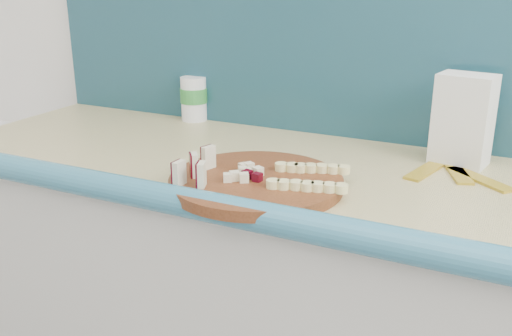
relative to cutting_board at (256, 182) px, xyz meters
name	(u,v)px	position (x,y,z in m)	size (l,w,h in m)	color
backsplash	(414,46)	(0.21, 0.46, 0.24)	(2.20, 0.02, 0.50)	teal
cutting_board	(256,182)	(0.00, 0.00, 0.00)	(0.36, 0.36, 0.02)	#4A250F
apple_wedges	(196,167)	(-0.11, -0.06, 0.04)	(0.07, 0.15, 0.05)	beige
apple_chunks	(245,172)	(-0.02, -0.01, 0.02)	(0.05, 0.06, 0.02)	beige
banana_slices	(309,177)	(0.11, 0.03, 0.02)	(0.18, 0.17, 0.02)	#F2E694
flour_bag	(463,120)	(0.36, 0.35, 0.09)	(0.12, 0.09, 0.21)	white
canister	(194,98)	(-0.41, 0.43, 0.06)	(0.08, 0.08, 0.13)	white
banana_peel	(454,173)	(0.36, 0.26, -0.01)	(0.23, 0.19, 0.01)	gold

